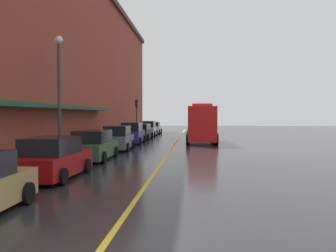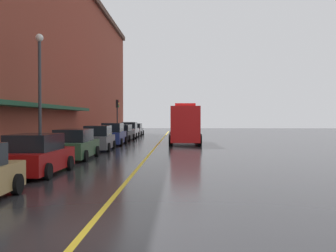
{
  "view_description": "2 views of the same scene",
  "coord_description": "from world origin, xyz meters",
  "px_view_note": "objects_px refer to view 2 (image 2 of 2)",
  "views": [
    {
      "loc": [
        1.8,
        -5.96,
        2.58
      ],
      "look_at": [
        -0.75,
        27.53,
        1.55
      ],
      "focal_mm": 38.22,
      "sensor_mm": 36.0,
      "label": 1
    },
    {
      "loc": [
        1.97,
        -7.77,
        2.36
      ],
      "look_at": [
        0.9,
        26.8,
        1.63
      ],
      "focal_mm": 41.58,
      "sensor_mm": 36.0,
      "label": 2
    }
  ],
  "objects_px": {
    "parked_car_2": "(75,145)",
    "parked_car_3": "(98,139)",
    "parked_car_1": "(37,155)",
    "parking_meter_3": "(125,128)",
    "parking_meter_0": "(123,128)",
    "street_lamp_left": "(40,82)",
    "fire_truck": "(184,125)",
    "parked_car_7": "(135,130)",
    "parked_car_5": "(122,133)",
    "parked_car_6": "(130,130)",
    "traffic_light_near": "(117,111)",
    "parking_meter_1": "(104,131)",
    "parked_car_4": "(113,135)",
    "parking_meter_2": "(106,131)"
  },
  "relations": [
    {
      "from": "parked_car_2",
      "to": "parked_car_3",
      "type": "bearing_deg",
      "value": -1.65
    },
    {
      "from": "parked_car_1",
      "to": "parking_meter_3",
      "type": "xyz_separation_m",
      "value": [
        -1.37,
        35.13,
        0.27
      ]
    },
    {
      "from": "parking_meter_0",
      "to": "street_lamp_left",
      "type": "height_order",
      "value": "street_lamp_left"
    },
    {
      "from": "parked_car_2",
      "to": "fire_truck",
      "type": "bearing_deg",
      "value": -25.8
    },
    {
      "from": "fire_truck",
      "to": "parking_meter_3",
      "type": "bearing_deg",
      "value": -154.14
    },
    {
      "from": "parked_car_2",
      "to": "parking_meter_3",
      "type": "bearing_deg",
      "value": 2.06
    },
    {
      "from": "parked_car_1",
      "to": "parked_car_2",
      "type": "bearing_deg",
      "value": 1.48
    },
    {
      "from": "parked_car_2",
      "to": "parked_car_7",
      "type": "height_order",
      "value": "parked_car_2"
    },
    {
      "from": "parked_car_5",
      "to": "parked_car_6",
      "type": "relative_size",
      "value": 1.02
    },
    {
      "from": "parked_car_1",
      "to": "parked_car_3",
      "type": "distance_m",
      "value": 11.93
    },
    {
      "from": "parked_car_1",
      "to": "parked_car_2",
      "type": "distance_m",
      "value": 6.05
    },
    {
      "from": "parking_meter_3",
      "to": "street_lamp_left",
      "type": "height_order",
      "value": "street_lamp_left"
    },
    {
      "from": "traffic_light_near",
      "to": "parking_meter_0",
      "type": "bearing_deg",
      "value": 90.7
    },
    {
      "from": "parked_car_1",
      "to": "parked_car_6",
      "type": "relative_size",
      "value": 0.93
    },
    {
      "from": "parked_car_2",
      "to": "parking_meter_0",
      "type": "distance_m",
      "value": 27.88
    },
    {
      "from": "parked_car_6",
      "to": "parked_car_3",
      "type": "bearing_deg",
      "value": 179.43
    },
    {
      "from": "parked_car_7",
      "to": "parking_meter_3",
      "type": "height_order",
      "value": "parked_car_7"
    },
    {
      "from": "parked_car_1",
      "to": "parking_meter_1",
      "type": "bearing_deg",
      "value": 4.69
    },
    {
      "from": "parked_car_5",
      "to": "parking_meter_0",
      "type": "relative_size",
      "value": 3.71
    },
    {
      "from": "parked_car_3",
      "to": "parked_car_4",
      "type": "height_order",
      "value": "parked_car_4"
    },
    {
      "from": "parking_meter_1",
      "to": "street_lamp_left",
      "type": "xyz_separation_m",
      "value": [
        -0.6,
        -15.34,
        3.34
      ]
    },
    {
      "from": "parking_meter_2",
      "to": "street_lamp_left",
      "type": "bearing_deg",
      "value": -92.09
    },
    {
      "from": "parked_car_2",
      "to": "parked_car_7",
      "type": "distance_m",
      "value": 29.34
    },
    {
      "from": "parked_car_4",
      "to": "parking_meter_2",
      "type": "height_order",
      "value": "parked_car_4"
    },
    {
      "from": "parked_car_3",
      "to": "street_lamp_left",
      "type": "height_order",
      "value": "street_lamp_left"
    },
    {
      "from": "parked_car_5",
      "to": "parking_meter_2",
      "type": "height_order",
      "value": "parked_car_5"
    },
    {
      "from": "fire_truck",
      "to": "parked_car_2",
      "type": "bearing_deg",
      "value": -25.91
    },
    {
      "from": "traffic_light_near",
      "to": "parking_meter_2",
      "type": "bearing_deg",
      "value": -90.53
    },
    {
      "from": "parked_car_5",
      "to": "parking_meter_3",
      "type": "xyz_separation_m",
      "value": [
        -1.36,
        11.23,
        0.28
      ]
    },
    {
      "from": "parked_car_4",
      "to": "parked_car_5",
      "type": "relative_size",
      "value": 0.98
    },
    {
      "from": "parking_meter_0",
      "to": "parking_meter_2",
      "type": "xyz_separation_m",
      "value": [
        0.0,
        -11.67,
        0.0
      ]
    },
    {
      "from": "parked_car_7",
      "to": "fire_truck",
      "type": "relative_size",
      "value": 0.52
    },
    {
      "from": "parked_car_4",
      "to": "parking_meter_1",
      "type": "bearing_deg",
      "value": 23.45
    },
    {
      "from": "parking_meter_0",
      "to": "traffic_light_near",
      "type": "distance_m",
      "value": 5.47
    },
    {
      "from": "parked_car_1",
      "to": "parked_car_4",
      "type": "xyz_separation_m",
      "value": [
        0.09,
        17.97,
        0.09
      ]
    },
    {
      "from": "parked_car_3",
      "to": "fire_truck",
      "type": "xyz_separation_m",
      "value": [
        6.3,
        7.7,
        0.87
      ]
    },
    {
      "from": "parked_car_6",
      "to": "traffic_light_near",
      "type": "xyz_separation_m",
      "value": [
        -1.29,
        -1.09,
        2.29
      ]
    },
    {
      "from": "parked_car_2",
      "to": "parked_car_6",
      "type": "xyz_separation_m",
      "value": [
        0.04,
        23.88,
        0.06
      ]
    },
    {
      "from": "street_lamp_left",
      "to": "parked_car_5",
      "type": "bearing_deg",
      "value": 83.8
    },
    {
      "from": "parked_car_7",
      "to": "parking_meter_2",
      "type": "relative_size",
      "value": 3.19
    },
    {
      "from": "parked_car_3",
      "to": "parked_car_6",
      "type": "bearing_deg",
      "value": -1.49
    },
    {
      "from": "parked_car_3",
      "to": "parking_meter_1",
      "type": "bearing_deg",
      "value": 7.08
    },
    {
      "from": "parked_car_1",
      "to": "fire_truck",
      "type": "bearing_deg",
      "value": -16.96
    },
    {
      "from": "parked_car_6",
      "to": "parking_meter_1",
      "type": "bearing_deg",
      "value": 170.44
    },
    {
      "from": "parked_car_2",
      "to": "parked_car_6",
      "type": "relative_size",
      "value": 1.0
    },
    {
      "from": "parking_meter_0",
      "to": "parked_car_4",
      "type": "bearing_deg",
      "value": -84.77
    },
    {
      "from": "parked_car_5",
      "to": "parking_meter_0",
      "type": "distance_m",
      "value": 10.1
    },
    {
      "from": "parked_car_7",
      "to": "parking_meter_3",
      "type": "relative_size",
      "value": 3.19
    },
    {
      "from": "parking_meter_0",
      "to": "street_lamp_left",
      "type": "bearing_deg",
      "value": -91.22
    },
    {
      "from": "fire_truck",
      "to": "parking_meter_2",
      "type": "relative_size",
      "value": 6.11
    }
  ]
}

